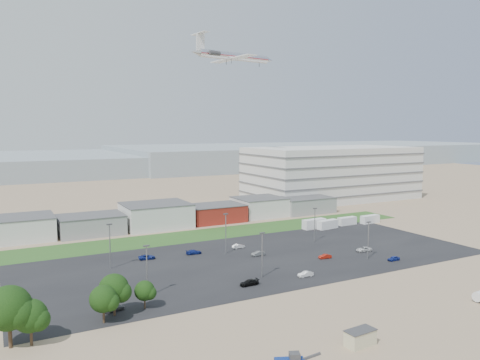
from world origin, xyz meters
TOP-DOWN VIEW (x-y plane):
  - ground at (0.00, 0.00)m, footprint 700.00×700.00m
  - parking_lot at (5.00, 20.00)m, footprint 120.00×50.00m
  - grass_strip at (0.00, 52.00)m, footprint 160.00×16.00m
  - hills_backdrop at (40.00, 315.00)m, footprint 700.00×200.00m
  - building_row at (-17.00, 71.00)m, footprint 170.00×20.00m
  - parking_garage at (90.00, 95.00)m, footprint 80.00×40.00m
  - portable_shed at (-5.66, -30.40)m, footprint 5.22×2.96m
  - box_trailer_a at (40.69, 43.08)m, footprint 8.71×3.23m
  - box_trailer_b at (44.54, 40.63)m, footprint 8.07×3.39m
  - box_trailer_c at (54.72, 42.50)m, footprint 7.31×2.52m
  - box_trailer_d at (63.99, 40.94)m, footprint 7.68×2.75m
  - tree_far_left at (-54.02, -5.58)m, footprint 7.45×7.45m
  - tree_left at (-51.09, -6.22)m, footprint 5.60×5.60m
  - tree_mid at (-39.27, -2.90)m, footprint 5.10×5.10m
  - tree_right at (-36.85, -0.36)m, footprint 5.83×5.83m
  - tree_near at (-31.04, 0.18)m, footprint 4.08×4.08m
  - lightpole_front_l at (-28.69, 6.30)m, footprint 1.24×0.52m
  - lightpole_front_m at (-1.92, 6.02)m, footprint 1.22×0.51m
  - lightpole_front_r at (30.30, 6.22)m, footprint 1.16×0.48m
  - lightpole_back_l at (-30.97, 29.09)m, footprint 1.30×0.54m
  - lightpole_back_m at (-0.02, 28.49)m, footprint 1.29×0.54m
  - lightpole_back_r at (29.51, 28.00)m, footprint 1.20×0.50m
  - airliner at (41.58, 103.80)m, footprint 46.73×34.74m
  - parked_car_0 at (34.52, 12.20)m, footprint 4.64×2.52m
  - parked_car_1 at (20.56, 11.58)m, footprint 3.58×1.67m
  - parked_car_2 at (34.92, 1.69)m, footprint 3.46×1.43m
  - parked_car_3 at (-7.25, 2.43)m, footprint 4.30×1.76m
  - parked_car_6 at (-8.15, 31.68)m, footprint 4.30×1.99m
  - parked_car_7 at (6.41, 22.10)m, footprint 3.78×1.35m
  - parked_car_9 at (-20.81, 32.78)m, footprint 4.47×2.41m
  - parked_car_10 at (-36.45, 1.90)m, footprint 4.28×2.20m
  - parked_car_11 at (5.51, 31.60)m, footprint 3.86×1.67m
  - parked_car_13 at (7.11, 1.64)m, footprint 3.76×1.43m

SIDE VIEW (x-z plane):
  - ground at x=0.00m, z-range 0.00..0.00m
  - parking_lot at x=5.00m, z-range 0.00..0.01m
  - grass_strip at x=0.00m, z-range 0.00..0.02m
  - parked_car_1 at x=20.56m, z-range 0.00..1.13m
  - parked_car_2 at x=34.92m, z-range 0.00..1.17m
  - parked_car_10 at x=-36.45m, z-range 0.00..1.19m
  - parked_car_9 at x=-20.81m, z-range 0.00..1.19m
  - parked_car_6 at x=-8.15m, z-range 0.00..1.22m
  - parked_car_13 at x=7.11m, z-range 0.00..1.23m
  - parked_car_0 at x=34.52m, z-range 0.00..1.24m
  - parked_car_11 at x=5.51m, z-range 0.00..1.24m
  - parked_car_7 at x=6.41m, z-range 0.00..1.24m
  - parked_car_3 at x=-7.25m, z-range 0.00..1.25m
  - portable_shed at x=-5.66m, z-range 0.00..2.55m
  - box_trailer_c at x=54.72m, z-range 0.00..2.71m
  - box_trailer_d at x=63.99m, z-range 0.00..2.84m
  - box_trailer_b at x=44.54m, z-range 0.00..2.94m
  - box_trailer_a at x=40.69m, z-range 0.00..3.21m
  - tree_near at x=-31.04m, z-range 0.00..6.12m
  - tree_mid at x=-39.27m, z-range 0.00..7.65m
  - building_row at x=-17.00m, z-range 0.00..8.00m
  - tree_left at x=-51.09m, z-range 0.00..8.40m
  - tree_right at x=-36.85m, z-range 0.00..8.74m
  - hills_backdrop at x=40.00m, z-range 0.00..9.00m
  - lightpole_front_r at x=30.30m, z-range 0.00..9.83m
  - lightpole_back_r at x=29.51m, z-range 0.00..10.19m
  - lightpole_front_m at x=-1.92m, z-range 0.00..10.41m
  - lightpole_front_l at x=-28.69m, z-range 0.00..10.55m
  - lightpole_back_m at x=-0.02m, z-range 0.00..10.96m
  - lightpole_back_l at x=-30.97m, z-range 0.00..11.01m
  - tree_far_left at x=-54.02m, z-range 0.00..11.18m
  - parking_garage at x=90.00m, z-range 0.00..25.00m
  - airliner at x=41.58m, z-range 59.18..72.01m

